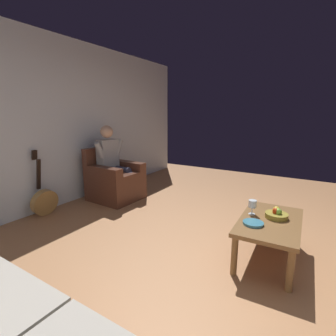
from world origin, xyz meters
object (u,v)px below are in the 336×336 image
(wine_glass_near, at_px, (252,205))
(decorative_dish, at_px, (253,223))
(armchair, at_px, (114,181))
(person_seated, at_px, (112,160))
(guitar, at_px, (44,200))
(fruit_bowl, at_px, (277,214))
(coffee_table, at_px, (270,226))

(wine_glass_near, relative_size, decorative_dish, 0.80)
(armchair, bearing_deg, person_seated, -90.00)
(person_seated, relative_size, wine_glass_near, 8.14)
(armchair, bearing_deg, wine_glass_near, 80.36)
(armchair, xyz_separation_m, guitar, (1.09, -0.38, -0.10))
(guitar, height_order, fruit_bowl, guitar)
(person_seated, xyz_separation_m, coffee_table, (0.58, 2.70, -0.33))
(decorative_dish, bearing_deg, person_seated, -106.81)
(person_seated, distance_m, decorative_dish, 2.71)
(armchair, xyz_separation_m, fruit_bowl, (0.49, 2.72, 0.14))
(coffee_table, bearing_deg, fruit_bowl, 155.43)
(armchair, relative_size, decorative_dish, 4.60)
(armchair, distance_m, coffee_table, 2.74)
(person_seated, distance_m, guitar, 1.24)
(armchair, relative_size, coffee_table, 0.90)
(wine_glass_near, xyz_separation_m, fruit_bowl, (-0.04, 0.24, -0.07))
(coffee_table, bearing_deg, guitar, -80.60)
(fruit_bowl, bearing_deg, armchair, -100.19)
(wine_glass_near, xyz_separation_m, decorative_dish, (0.25, 0.07, -0.10))
(guitar, relative_size, wine_glass_near, 6.17)
(coffee_table, distance_m, fruit_bowl, 0.15)
(person_seated, relative_size, guitar, 1.32)
(fruit_bowl, height_order, decorative_dish, fruit_bowl)
(armchair, relative_size, fruit_bowl, 4.02)
(person_seated, height_order, fruit_bowl, person_seated)
(person_seated, height_order, coffee_table, person_seated)
(fruit_bowl, bearing_deg, wine_glass_near, -80.61)
(coffee_table, relative_size, fruit_bowl, 4.49)
(person_seated, distance_m, fruit_bowl, 2.80)
(guitar, relative_size, fruit_bowl, 4.34)
(wine_glass_near, bearing_deg, decorative_dish, 16.09)
(person_seated, bearing_deg, coffee_table, 80.19)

